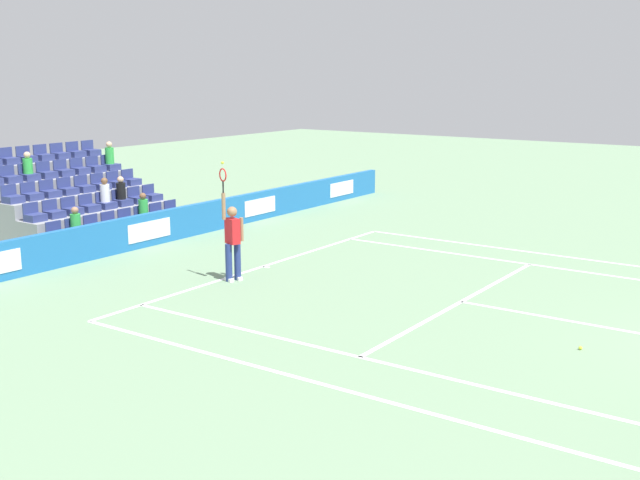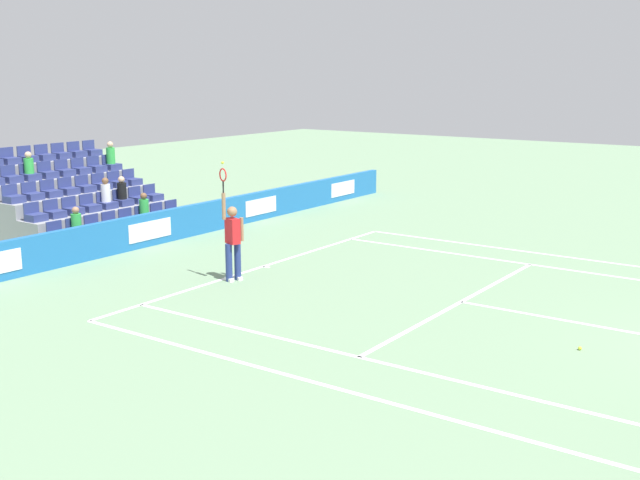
% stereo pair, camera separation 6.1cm
% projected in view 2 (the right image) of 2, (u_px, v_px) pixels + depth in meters
% --- Properties ---
extents(line_baseline, '(10.97, 0.10, 0.01)m').
position_uv_depth(line_baseline, '(263.00, 266.00, 20.11)').
color(line_baseline, white).
rests_on(line_baseline, ground).
extents(line_service, '(8.23, 0.10, 0.01)m').
position_uv_depth(line_service, '(461.00, 302.00, 17.02)').
color(line_service, white).
rests_on(line_service, ground).
extents(line_centre_service, '(0.10, 6.40, 0.01)m').
position_uv_depth(line_centre_service, '(613.00, 329.00, 15.23)').
color(line_centre_service, white).
rests_on(line_centre_service, ground).
extents(line_singles_sideline_left, '(0.10, 11.89, 0.01)m').
position_uv_depth(line_singles_sideline_left, '(382.00, 363.00, 13.48)').
color(line_singles_sideline_left, white).
rests_on(line_singles_sideline_left, ground).
extents(line_singles_sideline_right, '(0.10, 11.89, 0.01)m').
position_uv_depth(line_singles_sideline_right, '(547.00, 267.00, 20.06)').
color(line_singles_sideline_right, white).
rests_on(line_singles_sideline_right, ground).
extents(line_doubles_sideline_left, '(0.10, 11.89, 0.01)m').
position_uv_depth(line_doubles_sideline_left, '(337.00, 388.00, 12.38)').
color(line_doubles_sideline_left, white).
rests_on(line_doubles_sideline_left, ground).
extents(line_doubles_sideline_right, '(0.10, 11.89, 0.01)m').
position_uv_depth(line_doubles_sideline_right, '(565.00, 257.00, 21.16)').
color(line_doubles_sideline_right, white).
rests_on(line_doubles_sideline_right, ground).
extents(line_centre_mark, '(0.10, 0.20, 0.01)m').
position_uv_depth(line_centre_mark, '(266.00, 267.00, 20.05)').
color(line_centre_mark, white).
rests_on(line_centre_mark, ground).
extents(sponsor_barrier, '(24.73, 0.22, 0.94)m').
position_uv_depth(sponsor_barrier, '(148.00, 230.00, 22.37)').
color(sponsor_barrier, '#1E66AD').
rests_on(sponsor_barrier, ground).
extents(tennis_player, '(0.51, 0.42, 2.85)m').
position_uv_depth(tennis_player, '(233.00, 240.00, 18.57)').
color(tennis_player, navy).
rests_on(tennis_player, ground).
extents(stadium_stand, '(4.96, 4.75, 2.61)m').
position_uv_depth(stadium_stand, '(67.00, 206.00, 24.31)').
color(stadium_stand, gray).
rests_on(stadium_stand, ground).
extents(loose_tennis_ball, '(0.07, 0.07, 0.07)m').
position_uv_depth(loose_tennis_ball, '(580.00, 348.00, 14.08)').
color(loose_tennis_ball, '#D1E533').
rests_on(loose_tennis_ball, ground).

